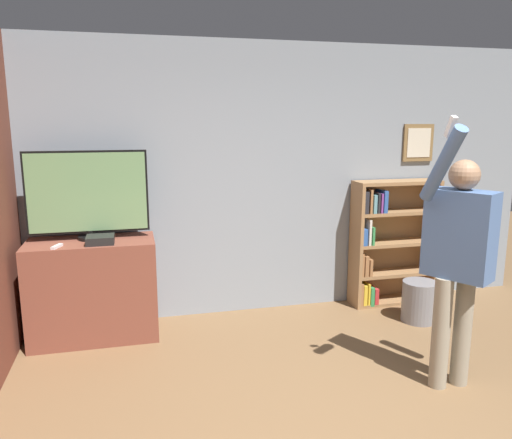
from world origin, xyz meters
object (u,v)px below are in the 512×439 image
television (88,194)px  waste_bin (419,301)px  bookshelf (387,243)px  person (459,252)px  game_console (100,240)px

television → waste_bin: (3.06, -0.45, -1.11)m
bookshelf → person: size_ratio=0.67×
person → bookshelf: bearing=136.1°
television → game_console: bearing=-63.8°
television → person: 3.07m
person → waste_bin: (0.45, 1.14, -0.82)m
bookshelf → waste_bin: size_ratio=3.32×
waste_bin → bookshelf: bearing=98.1°
television → bookshelf: (2.99, 0.10, -0.65)m
bookshelf → waste_bin: 0.72m
person → waste_bin: bearing=126.9°
television → game_console: television is taller
television → waste_bin: bearing=-8.4°
game_console → person: 2.88m
television → waste_bin: television is taller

